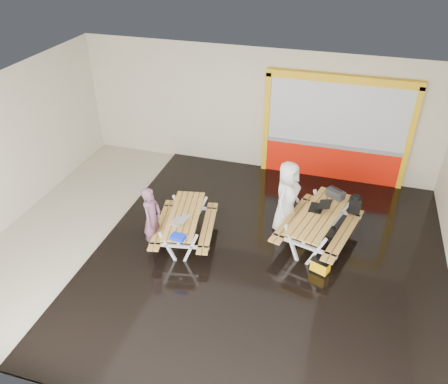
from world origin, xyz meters
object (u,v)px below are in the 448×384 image
(dark_case, at_px, (298,234))
(blue_pouch, at_px, (178,237))
(laptop_left, at_px, (180,220))
(toolbox, at_px, (336,194))
(laptop_right, at_px, (319,206))
(person_right, at_px, (287,197))
(picnic_table_left, at_px, (185,221))
(backpack, at_px, (355,204))
(person_left, at_px, (152,219))
(fluke_bag, at_px, (320,266))
(picnic_table_right, at_px, (319,220))

(dark_case, bearing_deg, blue_pouch, -144.12)
(laptop_left, distance_m, toolbox, 3.64)
(laptop_right, distance_m, dark_case, 0.88)
(person_right, height_order, dark_case, person_right)
(dark_case, bearing_deg, picnic_table_left, -161.61)
(laptop_right, bearing_deg, backpack, 34.04)
(laptop_right, relative_size, toolbox, 1.06)
(toolbox, distance_m, dark_case, 1.28)
(blue_pouch, relative_size, backpack, 0.64)
(person_left, relative_size, toolbox, 3.32)
(dark_case, distance_m, fluke_bag, 1.19)
(person_left, bearing_deg, dark_case, -67.24)
(blue_pouch, bearing_deg, person_left, 150.31)
(laptop_right, height_order, backpack, laptop_right)
(picnic_table_right, bearing_deg, laptop_left, -159.39)
(picnic_table_right, distance_m, person_right, 0.91)
(picnic_table_left, relative_size, fluke_bag, 4.66)
(picnic_table_right, distance_m, laptop_left, 3.07)
(picnic_table_left, xyz_separation_m, laptop_right, (2.85, 0.94, 0.33))
(person_right, relative_size, dark_case, 4.13)
(picnic_table_right, height_order, laptop_right, laptop_right)
(picnic_table_left, height_order, dark_case, picnic_table_left)
(laptop_right, relative_size, dark_case, 1.13)
(person_right, bearing_deg, dark_case, -115.48)
(person_left, distance_m, backpack, 4.60)
(dark_case, relative_size, fluke_bag, 0.96)
(person_left, bearing_deg, picnic_table_left, -56.02)
(person_left, distance_m, person_right, 3.10)
(laptop_right, bearing_deg, picnic_table_left, -161.65)
(fluke_bag, bearing_deg, laptop_left, -178.17)
(person_right, distance_m, blue_pouch, 2.76)
(picnic_table_right, bearing_deg, person_left, -161.49)
(picnic_table_right, xyz_separation_m, person_left, (-3.49, -1.17, 0.14))
(person_left, bearing_deg, laptop_right, -67.60)
(laptop_right, xyz_separation_m, dark_case, (-0.38, -0.12, -0.78))
(dark_case, height_order, fluke_bag, fluke_bag)
(person_right, height_order, blue_pouch, person_right)
(person_left, height_order, toolbox, person_left)
(picnic_table_left, xyz_separation_m, laptop_left, (0.01, -0.30, 0.23))
(laptop_right, bearing_deg, dark_case, -161.88)
(toolbox, bearing_deg, fluke_bag, -92.43)
(backpack, bearing_deg, blue_pouch, -146.21)
(picnic_table_left, bearing_deg, laptop_right, 18.35)
(person_left, height_order, backpack, person_left)
(person_right, distance_m, backpack, 1.56)
(laptop_left, distance_m, laptop_right, 3.10)
(toolbox, bearing_deg, laptop_left, -149.80)
(toolbox, relative_size, fluke_bag, 1.03)
(person_right, xyz_separation_m, laptop_left, (-2.08, -1.45, -0.08))
(person_right, bearing_deg, backpack, -62.94)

